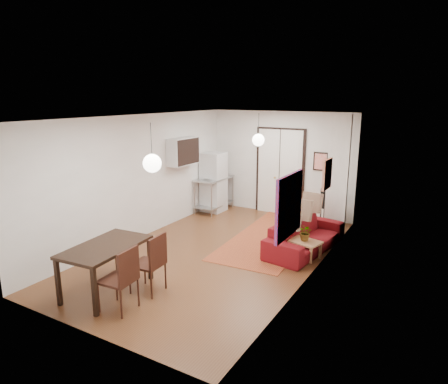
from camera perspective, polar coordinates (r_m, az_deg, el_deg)
The scene contains 27 objects.
floor at distance 8.74m, azimuth -1.04°, elevation -8.65°, with size 7.00×7.00×0.00m, color brown.
ceiling at distance 8.10m, azimuth -1.13°, elevation 10.69°, with size 4.20×7.00×0.02m, color silver.
wall_back at distance 11.38m, azimuth 8.09°, elevation 4.07°, with size 4.20×0.02×2.90m, color silver.
wall_front at distance 5.72m, azimuth -19.64°, elevation -6.23°, with size 4.20×0.02×2.90m, color silver.
wall_left at distance 9.54m, azimuth -11.96°, elevation 2.05°, with size 0.02×7.00×2.90m, color silver.
wall_right at distance 7.47m, azimuth 12.85°, elevation -1.19°, with size 0.02×7.00×2.90m, color silver.
double_doors at distance 11.39m, azimuth 7.96°, elevation 2.80°, with size 1.44×0.06×2.50m, color white.
stub_partition at distance 9.93m, azimuth 15.92°, elevation 2.28°, with size 0.50×0.10×2.90m, color silver.
wall_cabinet at distance 10.50m, azimuth -5.86°, elevation 5.82°, with size 0.35×1.00×0.70m, color silver.
painting_popart at distance 6.28m, azimuth 9.28°, elevation -1.94°, with size 0.05×1.00×1.00m, color red.
painting_abstract at distance 8.15m, azimuth 14.51°, elevation 2.47°, with size 0.05×0.50×0.60m, color #EFE6C7.
poster_back at distance 10.96m, azimuth 13.64°, elevation 4.25°, with size 0.40×0.03×0.50m, color red.
print_left at distance 10.98m, azimuth -4.97°, elevation 6.44°, with size 0.03×0.44×0.54m, color #92583D.
pendant_back at distance 9.91m, azimuth 4.93°, elevation 7.42°, with size 0.30×0.30×0.80m.
pendant_front at distance 6.55m, azimuth -10.23°, elevation 4.06°, with size 0.30×0.30×0.80m.
kilim_rug at distance 9.89m, azimuth 7.34°, elevation -6.03°, with size 1.64×4.38×0.01m, color #A9572A.
sofa at distance 8.94m, azimuth 11.50°, elevation -6.17°, with size 0.88×2.25×0.66m, color maroon.
coffee_table at distance 8.60m, azimuth 10.88°, elevation -7.01°, with size 0.91×0.64×0.37m.
potted_plant at distance 8.49m, azimuth 11.58°, elevation -5.67°, with size 0.32×0.28×0.36m, color #316D32.
kitchen_counter at distance 11.66m, azimuth -1.43°, elevation 0.46°, with size 0.65×1.30×0.99m.
bowl at distance 11.33m, azimuth -2.23°, elevation 1.96°, with size 0.23×0.23×0.06m, color beige.
soap_bottle at distance 11.78m, azimuth -0.80°, elevation 2.78°, with size 0.10×0.09×0.21m, color teal.
fridge at distance 11.60m, azimuth -1.49°, elevation 1.41°, with size 0.61×0.61×1.72m, color silver.
dining_table at distance 7.13m, azimuth -16.54°, elevation -8.01°, with size 0.99×1.60×0.85m.
dining_chair_near at distance 7.10m, azimuth -10.37°, elevation -9.00°, with size 0.54×0.73×1.05m.
dining_chair_far at distance 6.63m, azimuth -14.35°, elevation -10.90°, with size 0.54×0.73×1.05m.
black_side_chair at distance 10.85m, azimuth 15.15°, elevation -1.41°, with size 0.48×0.48×1.00m.
Camera 1 is at (4.19, -6.92, 3.32)m, focal length 32.00 mm.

